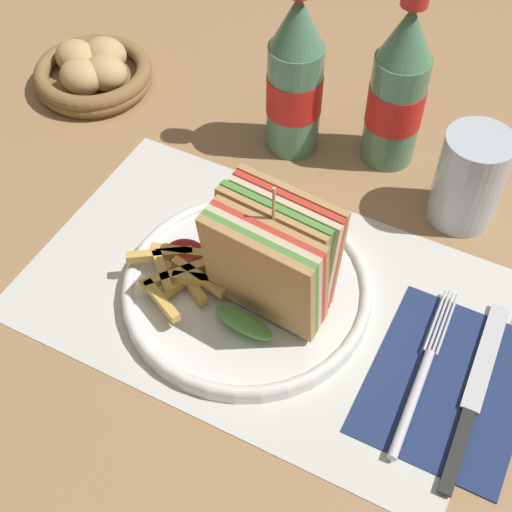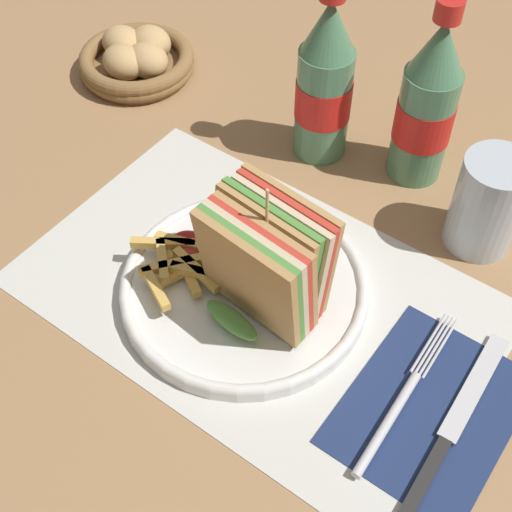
{
  "view_description": "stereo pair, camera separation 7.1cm",
  "coord_description": "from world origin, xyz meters",
  "px_view_note": "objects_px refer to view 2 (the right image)",
  "views": [
    {
      "loc": [
        0.18,
        -0.36,
        0.59
      ],
      "look_at": [
        -0.03,
        0.04,
        0.04
      ],
      "focal_mm": 50.0,
      "sensor_mm": 36.0,
      "label": 1
    },
    {
      "loc": [
        0.24,
        -0.33,
        0.59
      ],
      "look_at": [
        -0.03,
        0.04,
        0.04
      ],
      "focal_mm": 50.0,
      "sensor_mm": 36.0,
      "label": 2
    }
  ],
  "objects_px": {
    "plate_main": "(244,287)",
    "coke_bottle_far": "(427,106)",
    "club_sandwich": "(262,261)",
    "coke_bottle_near": "(325,84)",
    "bread_basket": "(137,59)",
    "fork": "(398,406)",
    "glass_near": "(488,204)",
    "knife": "(455,423)"
  },
  "relations": [
    {
      "from": "coke_bottle_far",
      "to": "glass_near",
      "type": "bearing_deg",
      "value": -27.61
    },
    {
      "from": "club_sandwich",
      "to": "knife",
      "type": "xyz_separation_m",
      "value": [
        0.21,
        -0.0,
        -0.07
      ]
    },
    {
      "from": "fork",
      "to": "glass_near",
      "type": "xyz_separation_m",
      "value": [
        -0.03,
        0.23,
        0.05
      ]
    },
    {
      "from": "fork",
      "to": "coke_bottle_near",
      "type": "height_order",
      "value": "coke_bottle_near"
    },
    {
      "from": "plate_main",
      "to": "coke_bottle_near",
      "type": "relative_size",
      "value": 1.14
    },
    {
      "from": "coke_bottle_far",
      "to": "knife",
      "type": "bearing_deg",
      "value": -55.55
    },
    {
      "from": "knife",
      "to": "glass_near",
      "type": "height_order",
      "value": "glass_near"
    },
    {
      "from": "coke_bottle_near",
      "to": "coke_bottle_far",
      "type": "xyz_separation_m",
      "value": [
        0.11,
        0.03,
        0.0
      ]
    },
    {
      "from": "fork",
      "to": "coke_bottle_near",
      "type": "relative_size",
      "value": 0.88
    },
    {
      "from": "coke_bottle_near",
      "to": "glass_near",
      "type": "bearing_deg",
      "value": -5.93
    },
    {
      "from": "club_sandwich",
      "to": "bread_basket",
      "type": "relative_size",
      "value": 0.99
    },
    {
      "from": "bread_basket",
      "to": "plate_main",
      "type": "bearing_deg",
      "value": -32.26
    },
    {
      "from": "bread_basket",
      "to": "club_sandwich",
      "type": "bearing_deg",
      "value": -31.01
    },
    {
      "from": "coke_bottle_far",
      "to": "fork",
      "type": "bearing_deg",
      "value": -64.39
    },
    {
      "from": "plate_main",
      "to": "club_sandwich",
      "type": "distance_m",
      "value": 0.07
    },
    {
      "from": "fork",
      "to": "coke_bottle_far",
      "type": "distance_m",
      "value": 0.33
    },
    {
      "from": "fork",
      "to": "knife",
      "type": "bearing_deg",
      "value": 16.34
    },
    {
      "from": "glass_near",
      "to": "bread_basket",
      "type": "xyz_separation_m",
      "value": [
        -0.5,
        0.01,
        -0.03
      ]
    },
    {
      "from": "club_sandwich",
      "to": "coke_bottle_near",
      "type": "distance_m",
      "value": 0.25
    },
    {
      "from": "coke_bottle_far",
      "to": "bread_basket",
      "type": "relative_size",
      "value": 1.44
    },
    {
      "from": "coke_bottle_near",
      "to": "club_sandwich",
      "type": "bearing_deg",
      "value": -70.39
    },
    {
      "from": "plate_main",
      "to": "knife",
      "type": "height_order",
      "value": "plate_main"
    },
    {
      "from": "fork",
      "to": "knife",
      "type": "height_order",
      "value": "fork"
    },
    {
      "from": "bread_basket",
      "to": "coke_bottle_near",
      "type": "bearing_deg",
      "value": 3.25
    },
    {
      "from": "knife",
      "to": "coke_bottle_near",
      "type": "relative_size",
      "value": 0.95
    },
    {
      "from": "coke_bottle_far",
      "to": "bread_basket",
      "type": "bearing_deg",
      "value": -172.8
    },
    {
      "from": "bread_basket",
      "to": "glass_near",
      "type": "bearing_deg",
      "value": -0.77
    },
    {
      "from": "fork",
      "to": "bread_basket",
      "type": "relative_size",
      "value": 1.26
    },
    {
      "from": "coke_bottle_near",
      "to": "glass_near",
      "type": "xyz_separation_m",
      "value": [
        0.22,
        -0.02,
        -0.04
      ]
    },
    {
      "from": "coke_bottle_far",
      "to": "coke_bottle_near",
      "type": "bearing_deg",
      "value": -163.12
    },
    {
      "from": "plate_main",
      "to": "knife",
      "type": "relative_size",
      "value": 1.19
    },
    {
      "from": "plate_main",
      "to": "glass_near",
      "type": "distance_m",
      "value": 0.27
    },
    {
      "from": "glass_near",
      "to": "bread_basket",
      "type": "bearing_deg",
      "value": 179.23
    },
    {
      "from": "plate_main",
      "to": "coke_bottle_far",
      "type": "relative_size",
      "value": 1.14
    },
    {
      "from": "knife",
      "to": "bread_basket",
      "type": "height_order",
      "value": "bread_basket"
    },
    {
      "from": "fork",
      "to": "coke_bottle_near",
      "type": "xyz_separation_m",
      "value": [
        -0.25,
        0.26,
        0.09
      ]
    },
    {
      "from": "coke_bottle_near",
      "to": "glass_near",
      "type": "relative_size",
      "value": 2.0
    },
    {
      "from": "club_sandwich",
      "to": "coke_bottle_near",
      "type": "height_order",
      "value": "coke_bottle_near"
    },
    {
      "from": "knife",
      "to": "coke_bottle_far",
      "type": "bearing_deg",
      "value": 122.31
    },
    {
      "from": "knife",
      "to": "glass_near",
      "type": "xyz_separation_m",
      "value": [
        -0.08,
        0.22,
        0.05
      ]
    },
    {
      "from": "fork",
      "to": "knife",
      "type": "distance_m",
      "value": 0.05
    },
    {
      "from": "plate_main",
      "to": "coke_bottle_far",
      "type": "bearing_deg",
      "value": 78.86
    }
  ]
}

